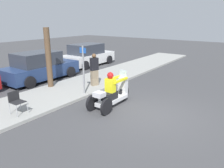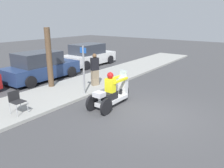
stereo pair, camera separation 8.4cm
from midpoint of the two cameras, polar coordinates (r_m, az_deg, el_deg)
ground_plane at (r=8.36m, az=9.91°, el=-7.95°), size 60.00×60.00×0.00m
sidewalk_strip at (r=10.97m, az=-12.14°, el=-1.70°), size 28.00×2.80×0.12m
motorcycle_trike at (r=8.88m, az=-0.26°, el=-2.60°), size 2.37×0.80×1.45m
spectator_mid_group at (r=11.24m, az=-4.85°, el=3.61°), size 0.45×0.35×1.65m
folding_chair_curbside at (r=8.66m, az=-24.03°, el=-3.85°), size 0.48×0.48×0.82m
parked_car_lot_right at (r=13.36m, az=-18.47°, el=4.24°), size 4.39×2.05×1.64m
parked_car_lot_far at (r=16.93m, az=-6.50°, el=7.46°), size 4.32×2.08×1.64m
tree_trunk at (r=11.32m, az=-16.46°, el=6.55°), size 0.28×0.28×2.94m
street_sign at (r=9.89m, az=-7.71°, el=4.10°), size 0.08×0.36×2.20m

